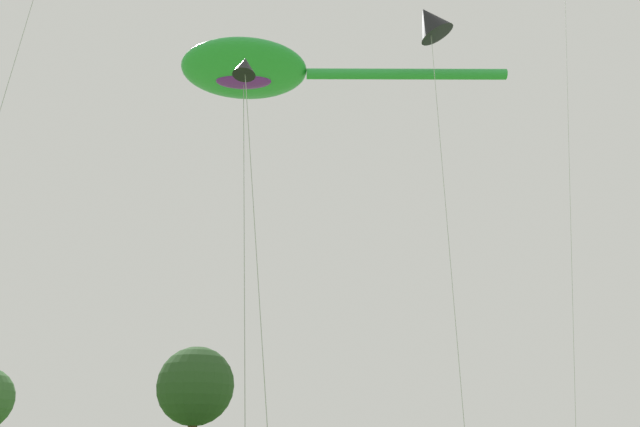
{
  "coord_description": "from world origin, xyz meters",
  "views": [
    {
      "loc": [
        -6.41,
        -2.25,
        1.81
      ],
      "look_at": [
        0.61,
        6.44,
        6.24
      ],
      "focal_mm": 32.55,
      "sensor_mm": 36.0,
      "label": 1
    }
  ],
  "objects": [
    {
      "name": "big_show_kite",
      "position": [
        2.74,
        12.89,
        14.32
      ],
      "size": [
        10.34,
        8.82,
        14.89
      ],
      "rotation": [
        0.0,
        0.0,
        2.47
      ],
      "color": "green",
      "rests_on": "ground"
    },
    {
      "name": "small_kite_box_yellow",
      "position": [
        6.38,
        7.68,
        15.02
      ],
      "size": [
        1.85,
        1.64,
        15.77
      ],
      "rotation": [
        0.0,
        0.0,
        1.2
      ],
      "color": "black",
      "rests_on": "ground"
    },
    {
      "name": "small_kite_tiny_distant",
      "position": [
        -0.58,
        7.8,
        10.04
      ],
      "size": [
        0.76,
        1.87,
        10.39
      ],
      "rotation": [
        0.0,
        0.0,
        -1.11
      ],
      "color": "black",
      "rests_on": "ground"
    },
    {
      "name": "tree_oak_right",
      "position": [
        22.2,
        53.3,
        7.23
      ],
      "size": [
        7.8,
        7.8,
        11.17
      ],
      "color": "#513823",
      "rests_on": "ground"
    }
  ]
}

